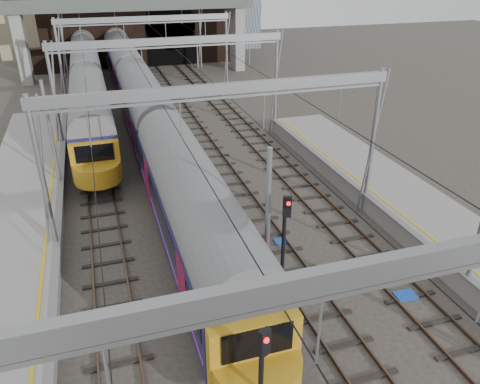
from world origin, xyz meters
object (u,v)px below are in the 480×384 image
object	(u,v)px
signal_near_left	(262,374)
signal_near_centre	(285,234)
train_main	(133,82)
train_second	(86,68)

from	to	relation	value
signal_near_left	signal_near_centre	xyz separation A→B (m)	(3.21, 6.19, 0.13)
signal_near_centre	train_main	bearing A→B (deg)	117.90
train_main	train_second	xyz separation A→B (m)	(-4.00, 7.68, -0.04)
train_main	signal_near_centre	xyz separation A→B (m)	(2.93, -29.36, 0.41)
signal_near_left	signal_near_centre	bearing A→B (deg)	38.99
train_second	signal_near_centre	xyz separation A→B (m)	(6.93, -37.04, 0.45)
train_main	signal_near_centre	size ratio (longest dim) A/B	14.48
train_main	signal_near_centre	world-z (taller)	train_main
train_main	signal_near_left	distance (m)	35.54
signal_near_centre	train_second	bearing A→B (deg)	122.80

